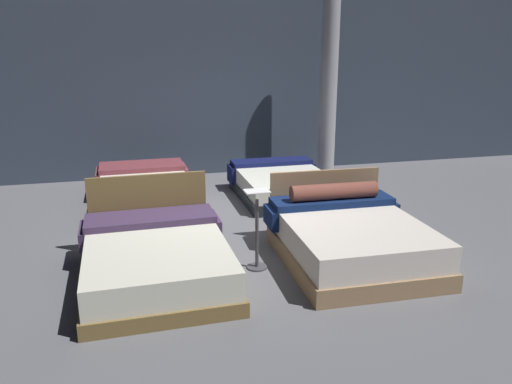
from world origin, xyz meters
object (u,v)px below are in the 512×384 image
Objects in this scene: bed_2 at (145,191)px; support_pillar at (329,88)px; price_sign at (257,239)px; bed_1 at (350,238)px; bed_0 at (156,258)px; bed_3 at (282,184)px.

bed_2 is 4.02m from support_pillar.
support_pillar is at bearing 16.02° from bed_2.
support_pillar is (2.41, 3.87, 1.39)m from price_sign.
bed_2 is 2.26× the size of price_sign.
bed_0 is at bearing 179.86° from bed_1.
support_pillar is (1.27, 1.15, 1.52)m from bed_3.
bed_2 is at bearing 178.41° from bed_3.
support_pillar reaches higher than bed_3.
support_pillar is (3.57, 1.09, 1.49)m from bed_2.
support_pillar is (3.56, 3.87, 1.50)m from bed_0.
price_sign reaches higher than bed_2.
bed_3 is at bearing -137.72° from support_pillar.
bed_0 is at bearing -130.05° from bed_3.
bed_2 is at bearing 130.35° from bed_1.
bed_0 is 1.10× the size of bed_3.
bed_2 reaches higher than bed_3.
support_pillar is at bearing 58.04° from price_sign.
bed_3 is at bearing 91.33° from bed_1.
price_sign is (-1.14, 0.06, 0.07)m from bed_1.
bed_0 is 1.15m from price_sign.
bed_1 is at bearing -107.93° from support_pillar.
bed_0 is at bearing -179.89° from price_sign.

